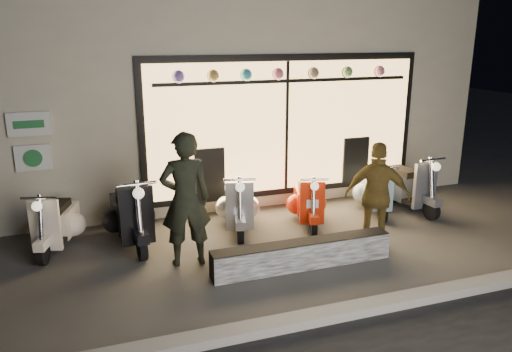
{
  "coord_description": "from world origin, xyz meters",
  "views": [
    {
      "loc": [
        -2.76,
        -6.59,
        3.23
      ],
      "look_at": [
        -0.26,
        0.6,
        1.05
      ],
      "focal_mm": 35.0,
      "sensor_mm": 36.0,
      "label": 1
    }
  ],
  "objects": [
    {
      "name": "shop_building",
      "position": [
        0.0,
        4.98,
        2.1
      ],
      "size": [
        10.2,
        6.23,
        4.2
      ],
      "color": "beige",
      "rests_on": "ground"
    },
    {
      "name": "man",
      "position": [
        -1.52,
        0.03,
        0.98
      ],
      "size": [
        0.74,
        0.51,
        1.95
      ],
      "primitive_type": "imported",
      "rotation": [
        0.0,
        0.0,
        3.09
      ],
      "color": "black",
      "rests_on": "ground"
    },
    {
      "name": "scooter_grey",
      "position": [
        2.92,
        1.11,
        0.43
      ],
      "size": [
        0.54,
        1.49,
        1.07
      ],
      "rotation": [
        0.0,
        0.0,
        0.08
      ],
      "color": "black",
      "rests_on": "ground"
    },
    {
      "name": "ground",
      "position": [
        0.0,
        0.0,
        0.0
      ],
      "size": [
        40.0,
        40.0,
        0.0
      ],
      "primitive_type": "plane",
      "color": "#383533",
      "rests_on": "ground"
    },
    {
      "name": "woman",
      "position": [
        1.38,
        -0.34,
        0.84
      ],
      "size": [
        1.05,
        0.85,
        1.67
      ],
      "primitive_type": "imported",
      "rotation": [
        0.0,
        0.0,
        2.6
      ],
      "color": "brown",
      "rests_on": "ground"
    },
    {
      "name": "scooter_silver",
      "position": [
        -0.39,
        1.18,
        0.41
      ],
      "size": [
        0.68,
        1.42,
        1.01
      ],
      "rotation": [
        0.0,
        0.0,
        -0.25
      ],
      "color": "black",
      "rests_on": "ground"
    },
    {
      "name": "kerb",
      "position": [
        0.0,
        -2.0,
        0.06
      ],
      "size": [
        40.0,
        0.25,
        0.12
      ],
      "primitive_type": "cube",
      "color": "slate",
      "rests_on": "ground"
    },
    {
      "name": "scooter_cream",
      "position": [
        -3.3,
        1.33,
        0.39
      ],
      "size": [
        0.69,
        1.36,
        0.97
      ],
      "rotation": [
        0.0,
        0.0,
        -0.29
      ],
      "color": "black",
      "rests_on": "ground"
    },
    {
      "name": "graffiti_barrier",
      "position": [
        0.0,
        -0.65,
        0.2
      ],
      "size": [
        2.67,
        0.28,
        0.4
      ],
      "primitive_type": "cube",
      "color": "black",
      "rests_on": "ground"
    },
    {
      "name": "scooter_blue",
      "position": [
        2.3,
        1.17,
        0.38
      ],
      "size": [
        0.69,
        1.33,
        0.95
      ],
      "rotation": [
        0.0,
        0.0,
        -0.31
      ],
      "color": "black",
      "rests_on": "ground"
    },
    {
      "name": "scooter_black",
      "position": [
        -2.21,
        1.16,
        0.45
      ],
      "size": [
        0.59,
        1.57,
        1.12
      ],
      "rotation": [
        0.0,
        0.0,
        0.09
      ],
      "color": "black",
      "rests_on": "ground"
    },
    {
      "name": "scooter_red",
      "position": [
        0.84,
        1.0,
        0.37
      ],
      "size": [
        0.65,
        1.3,
        0.93
      ],
      "rotation": [
        0.0,
        0.0,
        -0.28
      ],
      "color": "black",
      "rests_on": "ground"
    }
  ]
}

